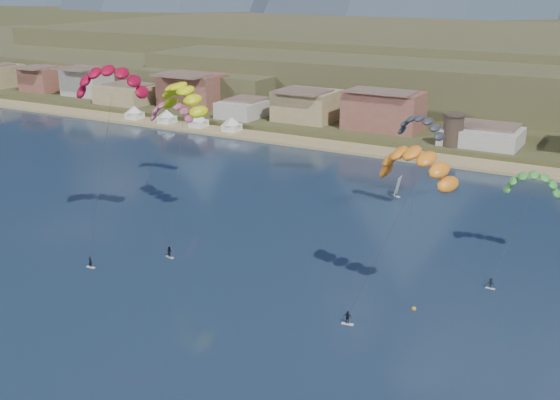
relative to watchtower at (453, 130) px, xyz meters
name	(u,v)px	position (x,y,z in m)	size (l,w,h in m)	color
ground	(155,345)	(-5.00, -114.00, -6.37)	(2400.00, 2400.00, 0.00)	#0D1D31
beach	(423,157)	(-5.00, -8.00, -6.12)	(2200.00, 12.00, 0.90)	tan
town	(312,103)	(-45.00, 8.00, 1.63)	(400.00, 24.00, 12.00)	beige
watchtower	(453,130)	(0.00, 0.00, 0.00)	(5.82, 5.82, 8.60)	#47382D
beach_tents	(182,115)	(-81.25, -8.00, -2.66)	(43.40, 6.40, 5.00)	white
kitesurfer_red	(110,76)	(-34.27, -87.25, 21.93)	(13.45, 18.53, 32.22)	silver
kitesurfer_yellow	(183,93)	(-28.20, -75.73, 17.97)	(14.92, 20.41, 29.37)	silver
kitesurfer_orange	(417,159)	(19.09, -88.20, 14.95)	(12.72, 13.37, 24.66)	silver
kitesurfer_green	(533,180)	(30.06, -63.27, 7.19)	(9.51, 16.46, 18.33)	silver
distant_kite_pink	(171,108)	(-47.65, -55.15, 10.20)	(11.00, 7.24, 19.83)	#262626
distant_kite_dark	(421,123)	(7.77, -51.82, 12.05)	(10.13, 6.75, 21.38)	#262626
windsurfer	(396,190)	(0.12, -41.39, -5.00)	(2.71, 2.73, 4.32)	silver
buoy	(414,309)	(20.24, -88.73, -6.27)	(0.60, 0.60, 0.60)	yellow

